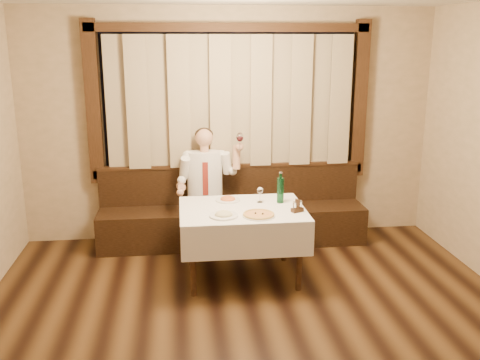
{
  "coord_description": "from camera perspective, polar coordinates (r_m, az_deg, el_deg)",
  "views": [
    {
      "loc": [
        -0.62,
        -3.44,
        2.43
      ],
      "look_at": [
        0.0,
        1.9,
        1.0
      ],
      "focal_mm": 40.0,
      "sensor_mm": 36.0,
      "label": 1
    }
  ],
  "objects": [
    {
      "name": "cruet_caddy",
      "position": [
        5.35,
        6.14,
        -2.92
      ],
      "size": [
        0.13,
        0.1,
        0.13
      ],
      "rotation": [
        0.0,
        0.0,
        0.42
      ],
      "color": "black",
      "rests_on": "dining_table"
    },
    {
      "name": "pasta_red",
      "position": [
        5.68,
        -1.31,
        -1.87
      ],
      "size": [
        0.26,
        0.26,
        0.09
      ],
      "rotation": [
        0.0,
        0.0,
        0.21
      ],
      "color": "white",
      "rests_on": "dining_table"
    },
    {
      "name": "pizza",
      "position": [
        5.2,
        2.01,
        -3.71
      ],
      "size": [
        0.32,
        0.32,
        0.03
      ],
      "rotation": [
        0.0,
        0.0,
        0.39
      ],
      "color": "white",
      "rests_on": "dining_table"
    },
    {
      "name": "pasta_cream",
      "position": [
        5.18,
        -1.75,
        -3.5
      ],
      "size": [
        0.28,
        0.28,
        0.1
      ],
      "rotation": [
        0.0,
        0.0,
        -0.11
      ],
      "color": "white",
      "rests_on": "dining_table"
    },
    {
      "name": "banquette",
      "position": [
        6.55,
        -0.84,
        -3.99
      ],
      "size": [
        3.2,
        0.61,
        0.94
      ],
      "color": "black",
      "rests_on": "ground"
    },
    {
      "name": "seated_man",
      "position": [
        6.29,
        -3.68,
        0.07
      ],
      "size": [
        0.78,
        0.58,
        1.42
      ],
      "color": "black",
      "rests_on": "ground"
    },
    {
      "name": "room",
      "position": [
        4.55,
        1.35,
        3.09
      ],
      "size": [
        5.01,
        6.01,
        2.81
      ],
      "color": "black",
      "rests_on": "ground"
    },
    {
      "name": "green_bottle",
      "position": [
        5.6,
        4.33,
        -1.04
      ],
      "size": [
        0.07,
        0.07,
        0.33
      ],
      "rotation": [
        0.0,
        0.0,
        0.23
      ],
      "color": "#104B25",
      "rests_on": "dining_table"
    },
    {
      "name": "dining_table",
      "position": [
        5.48,
        0.24,
        -4.07
      ],
      "size": [
        1.27,
        0.97,
        0.76
      ],
      "color": "black",
      "rests_on": "ground"
    },
    {
      "name": "table_wine_glass",
      "position": [
        5.6,
        2.15,
        -1.19
      ],
      "size": [
        0.06,
        0.06,
        0.17
      ],
      "rotation": [
        0.0,
        0.0,
        0.09
      ],
      "color": "white",
      "rests_on": "dining_table"
    }
  ]
}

